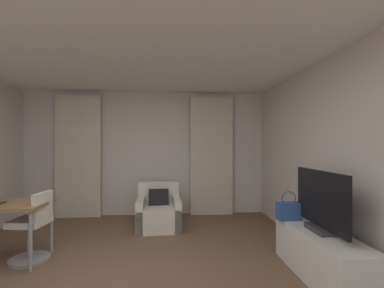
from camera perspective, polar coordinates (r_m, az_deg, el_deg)
wall_window at (r=5.68m, az=-9.79°, el=-1.99°), size 5.12×0.06×2.60m
wall_right at (r=3.31m, az=32.89°, el=-3.42°), size 0.06×6.12×2.60m
ceiling at (r=2.91m, az=-15.79°, el=22.93°), size 5.12×6.12×0.06m
curtain_left_panel at (r=5.85m, az=-23.46°, el=-2.43°), size 0.90×0.06×2.50m
curtain_right_panel at (r=5.60m, az=4.26°, el=-2.54°), size 0.90×0.06×2.50m
armchair at (r=4.91m, az=-7.25°, el=-14.56°), size 0.80×0.83×0.78m
desk_chair at (r=4.08m, az=-31.28°, el=-15.70°), size 0.48×0.48×0.88m
tv_console at (r=3.47m, az=26.20°, el=-20.85°), size 0.46×1.39×0.52m
tv_flatscreen at (r=3.32m, az=26.15°, el=-11.43°), size 0.20×0.97×0.68m
handbag_primary at (r=3.71m, az=20.28°, el=-13.34°), size 0.30×0.14×0.37m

